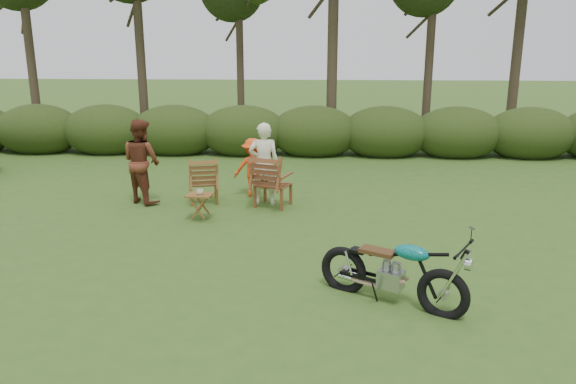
{
  "coord_description": "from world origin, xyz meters",
  "views": [
    {
      "loc": [
        0.09,
        -6.79,
        3.16
      ],
      "look_at": [
        -0.35,
        1.53,
        0.9
      ],
      "focal_mm": 35.0,
      "sensor_mm": 36.0,
      "label": 1
    }
  ],
  "objects_px": {
    "lawn_chair_right": "(273,206)",
    "adult_b": "(144,202)",
    "side_table": "(200,207)",
    "child": "(253,195)",
    "cup": "(200,192)",
    "adult_a": "(264,204)",
    "motorcycle": "(390,301)",
    "lawn_chair_left": "(204,202)"
  },
  "relations": [
    {
      "from": "lawn_chair_right",
      "to": "adult_b",
      "type": "xyz_separation_m",
      "value": [
        -2.62,
        0.15,
        0.0
      ]
    },
    {
      "from": "side_table",
      "to": "child",
      "type": "relative_size",
      "value": 0.4
    },
    {
      "from": "cup",
      "to": "adult_a",
      "type": "relative_size",
      "value": 0.08
    },
    {
      "from": "cup",
      "to": "adult_b",
      "type": "height_order",
      "value": "adult_b"
    },
    {
      "from": "side_table",
      "to": "adult_b",
      "type": "relative_size",
      "value": 0.29
    },
    {
      "from": "adult_a",
      "to": "motorcycle",
      "type": "bearing_deg",
      "value": 113.41
    },
    {
      "from": "motorcycle",
      "to": "adult_b",
      "type": "bearing_deg",
      "value": 166.41
    },
    {
      "from": "lawn_chair_right",
      "to": "adult_a",
      "type": "xyz_separation_m",
      "value": [
        -0.18,
        0.13,
        0.0
      ]
    },
    {
      "from": "adult_a",
      "to": "adult_b",
      "type": "bearing_deg",
      "value": -2.0
    },
    {
      "from": "motorcycle",
      "to": "child",
      "type": "relative_size",
      "value": 1.53
    },
    {
      "from": "motorcycle",
      "to": "lawn_chair_left",
      "type": "relative_size",
      "value": 2.0
    },
    {
      "from": "lawn_chair_left",
      "to": "child",
      "type": "distance_m",
      "value": 1.08
    },
    {
      "from": "lawn_chair_left",
      "to": "side_table",
      "type": "distance_m",
      "value": 1.18
    },
    {
      "from": "adult_a",
      "to": "cup",
      "type": "bearing_deg",
      "value": 44.59
    },
    {
      "from": "cup",
      "to": "adult_a",
      "type": "distance_m",
      "value": 1.61
    },
    {
      "from": "adult_b",
      "to": "child",
      "type": "height_order",
      "value": "adult_b"
    },
    {
      "from": "lawn_chair_left",
      "to": "adult_b",
      "type": "height_order",
      "value": "adult_b"
    },
    {
      "from": "motorcycle",
      "to": "cup",
      "type": "distance_m",
      "value": 4.38
    },
    {
      "from": "lawn_chair_left",
      "to": "child",
      "type": "relative_size",
      "value": 0.76
    },
    {
      "from": "adult_a",
      "to": "side_table",
      "type": "bearing_deg",
      "value": 43.37
    },
    {
      "from": "motorcycle",
      "to": "side_table",
      "type": "xyz_separation_m",
      "value": [
        -3.04,
        3.16,
        0.24
      ]
    },
    {
      "from": "side_table",
      "to": "cup",
      "type": "height_order",
      "value": "cup"
    },
    {
      "from": "lawn_chair_left",
      "to": "side_table",
      "type": "bearing_deg",
      "value": 83.81
    },
    {
      "from": "lawn_chair_left",
      "to": "adult_a",
      "type": "relative_size",
      "value": 0.57
    },
    {
      "from": "side_table",
      "to": "cup",
      "type": "distance_m",
      "value": 0.29
    },
    {
      "from": "motorcycle",
      "to": "lawn_chair_left",
      "type": "height_order",
      "value": "motorcycle"
    },
    {
      "from": "side_table",
      "to": "adult_b",
      "type": "height_order",
      "value": "adult_b"
    },
    {
      "from": "lawn_chair_right",
      "to": "adult_b",
      "type": "bearing_deg",
      "value": 15.94
    },
    {
      "from": "lawn_chair_left",
      "to": "lawn_chair_right",
      "type": "bearing_deg",
      "value": 157.18
    },
    {
      "from": "lawn_chair_left",
      "to": "child",
      "type": "bearing_deg",
      "value": -164.39
    },
    {
      "from": "lawn_chair_left",
      "to": "cup",
      "type": "distance_m",
      "value": 1.3
    },
    {
      "from": "lawn_chair_right",
      "to": "side_table",
      "type": "relative_size",
      "value": 2.15
    },
    {
      "from": "side_table",
      "to": "adult_b",
      "type": "bearing_deg",
      "value": 141.73
    },
    {
      "from": "lawn_chair_right",
      "to": "child",
      "type": "relative_size",
      "value": 0.85
    },
    {
      "from": "motorcycle",
      "to": "cup",
      "type": "bearing_deg",
      "value": 164.33
    },
    {
      "from": "adult_a",
      "to": "lawn_chair_right",
      "type": "bearing_deg",
      "value": 142.5
    },
    {
      "from": "motorcycle",
      "to": "lawn_chair_right",
      "type": "bearing_deg",
      "value": 143.89
    },
    {
      "from": "lawn_chair_right",
      "to": "side_table",
      "type": "distance_m",
      "value": 1.58
    },
    {
      "from": "lawn_chair_left",
      "to": "child",
      "type": "height_order",
      "value": "child"
    },
    {
      "from": "lawn_chair_right",
      "to": "lawn_chair_left",
      "type": "bearing_deg",
      "value": 10.74
    },
    {
      "from": "lawn_chair_left",
      "to": "adult_b",
      "type": "relative_size",
      "value": 0.55
    },
    {
      "from": "motorcycle",
      "to": "lawn_chair_left",
      "type": "xyz_separation_m",
      "value": [
        -3.2,
        4.3,
        0.0
      ]
    }
  ]
}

